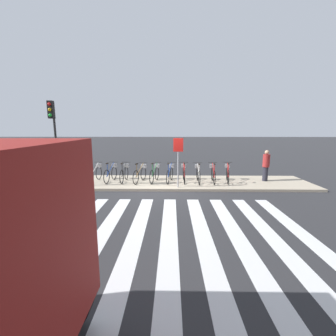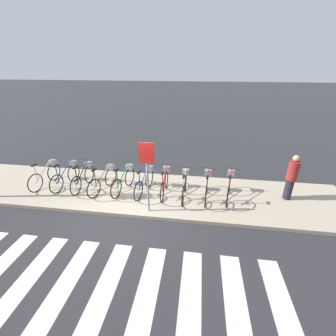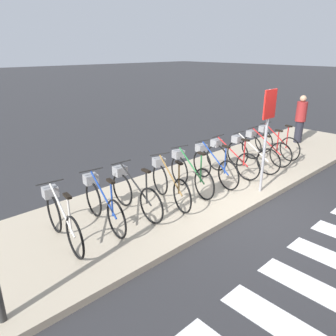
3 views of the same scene
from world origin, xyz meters
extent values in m
plane|color=#2D2D30|center=(0.00, 0.00, 0.00)|extent=(120.00, 120.00, 0.00)
cube|color=#B7A88E|center=(0.00, 1.45, 0.06)|extent=(14.94, 2.90, 0.12)
torus|color=black|center=(-3.46, 0.88, 0.47)|extent=(0.12, 0.69, 0.69)
torus|color=black|center=(-3.35, 1.83, 0.47)|extent=(0.12, 0.69, 0.69)
cylinder|color=beige|center=(-3.40, 1.35, 0.75)|extent=(0.15, 0.97, 0.59)
cylinder|color=beige|center=(-3.45, 1.01, 0.78)|extent=(0.04, 0.04, 0.62)
cube|color=black|center=(-3.45, 1.01, 1.11)|extent=(0.09, 0.21, 0.04)
cylinder|color=#262626|center=(-3.35, 1.83, 1.06)|extent=(0.46, 0.08, 0.02)
cube|color=gray|center=(-3.34, 1.88, 0.86)|extent=(0.26, 0.23, 0.18)
torus|color=black|center=(-2.67, 0.92, 0.47)|extent=(0.13, 0.69, 0.69)
torus|color=black|center=(-2.54, 1.87, 0.47)|extent=(0.13, 0.69, 0.69)
cylinder|color=navy|center=(-2.61, 1.39, 0.75)|extent=(0.17, 0.96, 0.59)
cylinder|color=navy|center=(-2.66, 1.05, 0.78)|extent=(0.04, 0.04, 0.62)
cube|color=black|center=(-2.66, 1.05, 1.11)|extent=(0.10, 0.21, 0.04)
cylinder|color=#262626|center=(-2.54, 1.87, 1.06)|extent=(0.46, 0.09, 0.02)
cube|color=gray|center=(-2.53, 1.91, 0.86)|extent=(0.27, 0.23, 0.18)
torus|color=black|center=(-1.93, 0.90, 0.47)|extent=(0.07, 0.69, 0.69)
torus|color=black|center=(-1.88, 1.85, 0.47)|extent=(0.07, 0.69, 0.69)
cylinder|color=black|center=(-1.91, 1.37, 0.75)|extent=(0.08, 0.97, 0.59)
cylinder|color=black|center=(-1.92, 1.03, 0.78)|extent=(0.03, 0.03, 0.62)
cube|color=black|center=(-1.92, 1.03, 1.11)|extent=(0.08, 0.20, 0.04)
cylinder|color=#262626|center=(-1.88, 1.85, 1.06)|extent=(0.46, 0.04, 0.02)
cube|color=gray|center=(-1.88, 1.90, 0.86)|extent=(0.25, 0.21, 0.18)
torus|color=black|center=(-1.22, 0.80, 0.47)|extent=(0.22, 0.68, 0.69)
torus|color=black|center=(-0.97, 1.72, 0.47)|extent=(0.22, 0.68, 0.69)
cylinder|color=olive|center=(-1.09, 1.26, 0.75)|extent=(0.29, 0.94, 0.59)
cylinder|color=olive|center=(-1.18, 0.93, 0.78)|extent=(0.04, 0.04, 0.62)
cube|color=black|center=(-1.18, 0.93, 1.11)|extent=(0.12, 0.21, 0.04)
cylinder|color=#262626|center=(-0.97, 1.72, 1.06)|extent=(0.45, 0.15, 0.02)
cube|color=gray|center=(-0.95, 1.77, 0.86)|extent=(0.28, 0.26, 0.18)
torus|color=black|center=(-0.46, 0.89, 0.47)|extent=(0.18, 0.69, 0.69)
torus|color=black|center=(-0.26, 1.83, 0.47)|extent=(0.18, 0.69, 0.69)
cylinder|color=#267238|center=(-0.36, 1.36, 0.75)|extent=(0.23, 0.96, 0.59)
cylinder|color=#267238|center=(-0.43, 1.02, 0.78)|extent=(0.04, 0.04, 0.62)
cube|color=black|center=(-0.43, 1.02, 1.11)|extent=(0.11, 0.21, 0.04)
cylinder|color=#262626|center=(-0.26, 1.83, 1.06)|extent=(0.46, 0.12, 0.02)
cube|color=gray|center=(-0.25, 1.88, 0.86)|extent=(0.28, 0.25, 0.18)
torus|color=black|center=(0.33, 0.85, 0.47)|extent=(0.16, 0.69, 0.69)
torus|color=black|center=(0.50, 1.79, 0.47)|extent=(0.16, 0.69, 0.69)
cylinder|color=navy|center=(0.42, 1.32, 0.75)|extent=(0.21, 0.96, 0.59)
cylinder|color=navy|center=(0.35, 0.98, 0.78)|extent=(0.04, 0.04, 0.62)
cube|color=black|center=(0.35, 0.98, 1.11)|extent=(0.11, 0.21, 0.04)
cylinder|color=#262626|center=(0.50, 1.79, 1.06)|extent=(0.46, 0.11, 0.02)
cube|color=gray|center=(0.51, 1.84, 0.86)|extent=(0.27, 0.24, 0.18)
torus|color=black|center=(1.13, 0.88, 0.47)|extent=(0.04, 0.69, 0.69)
torus|color=black|center=(1.14, 1.83, 0.47)|extent=(0.04, 0.69, 0.69)
cylinder|color=red|center=(1.14, 1.35, 0.75)|extent=(0.04, 0.97, 0.59)
cylinder|color=red|center=(1.13, 1.01, 0.78)|extent=(0.03, 0.03, 0.62)
cube|color=black|center=(1.13, 1.01, 1.11)|extent=(0.07, 0.20, 0.04)
cylinder|color=#262626|center=(1.14, 1.83, 1.06)|extent=(0.46, 0.03, 0.02)
cube|color=gray|center=(1.14, 1.88, 0.86)|extent=(0.24, 0.20, 0.18)
torus|color=black|center=(1.83, 0.74, 0.47)|extent=(0.05, 0.69, 0.69)
torus|color=black|center=(1.85, 1.69, 0.47)|extent=(0.05, 0.69, 0.69)
cylinder|color=beige|center=(1.84, 1.21, 0.75)|extent=(0.05, 0.97, 0.59)
cylinder|color=beige|center=(1.84, 0.87, 0.78)|extent=(0.03, 0.03, 0.62)
cube|color=black|center=(1.84, 0.87, 1.11)|extent=(0.07, 0.20, 0.04)
cylinder|color=#262626|center=(1.85, 1.69, 1.06)|extent=(0.46, 0.03, 0.02)
cube|color=gray|center=(1.85, 1.74, 0.86)|extent=(0.24, 0.20, 0.18)
torus|color=black|center=(2.57, 0.80, 0.47)|extent=(0.08, 0.69, 0.69)
torus|color=black|center=(2.63, 1.75, 0.47)|extent=(0.08, 0.69, 0.69)
cylinder|color=red|center=(2.60, 1.28, 0.75)|extent=(0.10, 0.97, 0.59)
cylinder|color=red|center=(2.58, 0.93, 0.78)|extent=(0.03, 0.03, 0.62)
cube|color=black|center=(2.58, 0.93, 1.11)|extent=(0.08, 0.20, 0.04)
cylinder|color=#262626|center=(2.63, 1.75, 1.06)|extent=(0.46, 0.05, 0.02)
cube|color=gray|center=(2.63, 1.80, 0.86)|extent=(0.25, 0.22, 0.18)
torus|color=black|center=(3.26, 0.90, 0.47)|extent=(0.16, 0.69, 0.69)
torus|color=black|center=(3.43, 1.83, 0.47)|extent=(0.16, 0.69, 0.69)
cylinder|color=red|center=(3.34, 1.37, 0.75)|extent=(0.20, 0.96, 0.59)
cylinder|color=red|center=(3.28, 1.03, 0.78)|extent=(0.04, 0.04, 0.62)
cube|color=black|center=(3.28, 1.03, 1.11)|extent=(0.10, 0.21, 0.04)
cylinder|color=#262626|center=(3.43, 1.83, 1.06)|extent=(0.46, 0.11, 0.02)
cube|color=gray|center=(3.43, 1.88, 0.86)|extent=(0.27, 0.24, 0.18)
cylinder|color=#23232D|center=(5.35, 1.66, 0.49)|extent=(0.26, 0.26, 0.73)
cylinder|color=maroon|center=(5.35, 1.66, 1.18)|extent=(0.34, 0.34, 0.65)
sphere|color=tan|center=(5.35, 1.66, 1.61)|extent=(0.21, 0.21, 0.21)
cylinder|color=#99999E|center=(0.80, 0.30, 1.25)|extent=(0.06, 0.06, 2.26)
cube|color=red|center=(0.80, 0.28, 2.08)|extent=(0.44, 0.03, 0.60)
camera|label=1|loc=(0.51, -9.75, 2.84)|focal=24.00mm
camera|label=2|loc=(2.22, -5.43, 4.34)|focal=24.00mm
camera|label=3|loc=(-5.38, -3.20, 3.16)|focal=35.00mm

